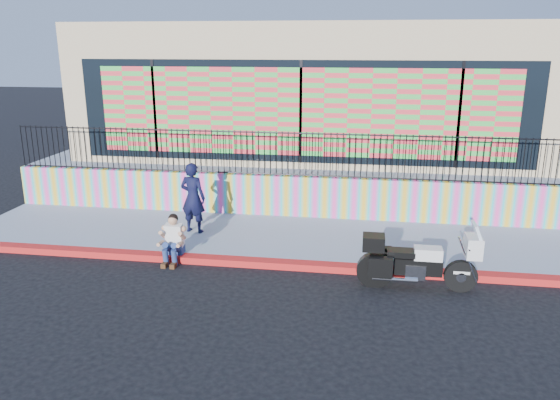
# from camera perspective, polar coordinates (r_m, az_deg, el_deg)

# --- Properties ---
(ground) EXTENTS (90.00, 90.00, 0.00)m
(ground) POSITION_cam_1_polar(r_m,az_deg,el_deg) (11.93, -0.34, -7.03)
(ground) COLOR black
(ground) RESTS_ON ground
(red_curb) EXTENTS (16.00, 0.30, 0.15)m
(red_curb) POSITION_cam_1_polar(r_m,az_deg,el_deg) (11.90, -0.34, -6.70)
(red_curb) COLOR #B40C27
(red_curb) RESTS_ON ground
(sidewalk) EXTENTS (16.00, 3.00, 0.15)m
(sidewalk) POSITION_cam_1_polar(r_m,az_deg,el_deg) (13.42, 0.79, -4.00)
(sidewalk) COLOR gray
(sidewalk) RESTS_ON ground
(mural_wall) EXTENTS (16.00, 0.20, 1.10)m
(mural_wall) POSITION_cam_1_polar(r_m,az_deg,el_deg) (14.74, 1.69, 0.40)
(mural_wall) COLOR #FF43A6
(mural_wall) RESTS_ON sidewalk
(metal_fence) EXTENTS (15.80, 0.04, 1.20)m
(metal_fence) POSITION_cam_1_polar(r_m,az_deg,el_deg) (14.47, 1.73, 4.79)
(metal_fence) COLOR black
(metal_fence) RESTS_ON mural_wall
(elevated_platform) EXTENTS (16.00, 10.00, 1.25)m
(elevated_platform) POSITION_cam_1_polar(r_m,az_deg,el_deg) (19.68, 3.58, 4.18)
(elevated_platform) COLOR gray
(elevated_platform) RESTS_ON ground
(storefront_building) EXTENTS (14.00, 8.06, 4.00)m
(storefront_building) POSITION_cam_1_polar(r_m,az_deg,el_deg) (19.10, 3.66, 11.76)
(storefront_building) COLOR tan
(storefront_building) RESTS_ON elevated_platform
(police_motorcycle) EXTENTS (2.29, 0.76, 1.43)m
(police_motorcycle) POSITION_cam_1_polar(r_m,az_deg,el_deg) (11.05, 14.00, -6.14)
(police_motorcycle) COLOR black
(police_motorcycle) RESTS_ON ground
(police_officer) EXTENTS (0.70, 0.53, 1.76)m
(police_officer) POSITION_cam_1_polar(r_m,az_deg,el_deg) (13.55, -9.09, 0.23)
(police_officer) COLOR black
(police_officer) RESTS_ON sidewalk
(seated_man) EXTENTS (0.54, 0.71, 1.06)m
(seated_man) POSITION_cam_1_polar(r_m,az_deg,el_deg) (12.25, -11.18, -4.47)
(seated_man) COLOR navy
(seated_man) RESTS_ON ground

